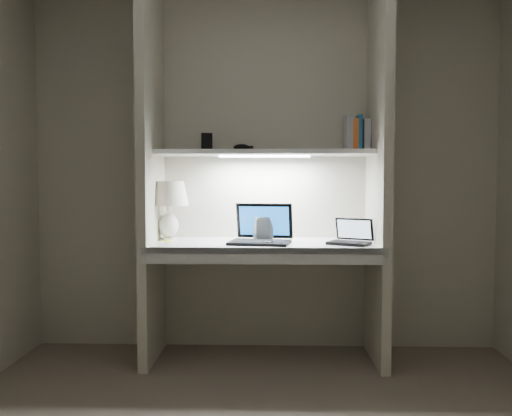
{
  "coord_description": "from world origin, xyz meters",
  "views": [
    {
      "loc": [
        0.04,
        -1.98,
        1.16
      ],
      "look_at": [
        -0.05,
        1.05,
        1.0
      ],
      "focal_mm": 35.0,
      "sensor_mm": 36.0,
      "label": 1
    }
  ],
  "objects_px": {
    "table_lamp": "(168,200)",
    "laptop_netbook": "(351,238)",
    "laptop_main": "(261,234)",
    "speaker": "(263,229)",
    "book_row": "(361,134)"
  },
  "relations": [
    {
      "from": "laptop_netbook",
      "to": "speaker",
      "type": "distance_m",
      "value": 0.57
    },
    {
      "from": "table_lamp",
      "to": "laptop_main",
      "type": "bearing_deg",
      "value": -11.75
    },
    {
      "from": "speaker",
      "to": "book_row",
      "type": "height_order",
      "value": "book_row"
    },
    {
      "from": "laptop_main",
      "to": "speaker",
      "type": "distance_m",
      "value": 0.1
    },
    {
      "from": "laptop_netbook",
      "to": "speaker",
      "type": "xyz_separation_m",
      "value": [
        -0.55,
        0.15,
        0.04
      ]
    },
    {
      "from": "laptop_netbook",
      "to": "laptop_main",
      "type": "bearing_deg",
      "value": -156.59
    },
    {
      "from": "laptop_main",
      "to": "speaker",
      "type": "height_order",
      "value": "laptop_main"
    },
    {
      "from": "laptop_netbook",
      "to": "speaker",
      "type": "relative_size",
      "value": 1.99
    },
    {
      "from": "laptop_main",
      "to": "laptop_netbook",
      "type": "bearing_deg",
      "value": 5.26
    },
    {
      "from": "table_lamp",
      "to": "laptop_main",
      "type": "distance_m",
      "value": 0.67
    },
    {
      "from": "table_lamp",
      "to": "book_row",
      "type": "height_order",
      "value": "book_row"
    },
    {
      "from": "laptop_main",
      "to": "laptop_netbook",
      "type": "xyz_separation_m",
      "value": [
        0.56,
        -0.05,
        -0.02
      ]
    },
    {
      "from": "book_row",
      "to": "speaker",
      "type": "bearing_deg",
      "value": -171.5
    },
    {
      "from": "laptop_netbook",
      "to": "book_row",
      "type": "relative_size",
      "value": 1.34
    },
    {
      "from": "table_lamp",
      "to": "laptop_netbook",
      "type": "relative_size",
      "value": 1.25
    }
  ]
}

